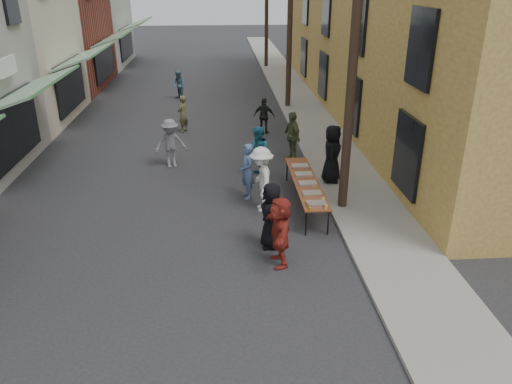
{
  "coord_description": "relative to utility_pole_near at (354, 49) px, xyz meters",
  "views": [
    {
      "loc": [
        0.85,
        -9.86,
        6.25
      ],
      "look_at": [
        1.68,
        1.4,
        1.3
      ],
      "focal_mm": 35.0,
      "sensor_mm": 36.0,
      "label": 1
    }
  ],
  "objects": [
    {
      "name": "passerby_right",
      "position": [
        -5.04,
        8.03,
        -3.71
      ],
      "size": [
        0.59,
        0.68,
        1.58
      ],
      "primitive_type": "imported",
      "rotation": [
        0.0,
        0.0,
        4.25
      ],
      "color": "brown",
      "rests_on": "ground"
    },
    {
      "name": "building_ochre",
      "position": [
        6.8,
        11.0,
        0.5
      ],
      "size": [
        10.0,
        28.0,
        10.0
      ],
      "primitive_type": "cube",
      "color": "olive",
      "rests_on": "ground"
    },
    {
      "name": "server",
      "position": [
        0.05,
        1.85,
        -3.47
      ],
      "size": [
        0.81,
        1.03,
        1.86
      ],
      "primitive_type": "imported",
      "rotation": [
        0.0,
        0.0,
        1.3
      ],
      "color": "black",
      "rests_on": "sidewalk"
    },
    {
      "name": "guest_front_a",
      "position": [
        -2.28,
        -2.03,
        -3.65
      ],
      "size": [
        0.6,
        0.87,
        1.69
      ],
      "primitive_type": "imported",
      "rotation": [
        0.0,
        0.0,
        -1.49
      ],
      "color": "black",
      "rests_on": "ground"
    },
    {
      "name": "utility_pole_mid",
      "position": [
        0.0,
        12.0,
        0.0
      ],
      "size": [
        0.26,
        0.26,
        9.0
      ],
      "primitive_type": "cylinder",
      "color": "#2D2116",
      "rests_on": "ground"
    },
    {
      "name": "condiment_jar_c",
      "position": [
        -1.25,
        -1.41,
        -3.71
      ],
      "size": [
        0.07,
        0.07,
        0.08
      ],
      "primitive_type": "cylinder",
      "color": "#A57F26",
      "rests_on": "serving_table"
    },
    {
      "name": "condiment_jar_b",
      "position": [
        -1.25,
        -1.51,
        -3.71
      ],
      "size": [
        0.07,
        0.07,
        0.08
      ],
      "primitive_type": "cylinder",
      "color": "#A57F26",
      "rests_on": "serving_table"
    },
    {
      "name": "catering_tray_buns",
      "position": [
        -1.03,
        0.04,
        -3.71
      ],
      "size": [
        0.5,
        0.33,
        0.08
      ],
      "primitive_type": "cube",
      "color": "tan",
      "rests_on": "serving_table"
    },
    {
      "name": "serving_table",
      "position": [
        -1.03,
        0.34,
        -3.79
      ],
      "size": [
        0.7,
        4.0,
        0.75
      ],
      "color": "brown",
      "rests_on": "ground"
    },
    {
      "name": "passerby_left",
      "position": [
        -5.2,
        3.83,
        -3.64
      ],
      "size": [
        1.23,
        0.91,
        1.71
      ],
      "primitive_type": "imported",
      "rotation": [
        0.0,
        0.0,
        0.27
      ],
      "color": "slate",
      "rests_on": "ground"
    },
    {
      "name": "catering_tray_foil_d",
      "position": [
        -1.03,
        0.74,
        -3.71
      ],
      "size": [
        0.5,
        0.33,
        0.08
      ],
      "primitive_type": "cube",
      "color": "#B2B2B7",
      "rests_on": "serving_table"
    },
    {
      "name": "catering_tray_sausage",
      "position": [
        -1.03,
        -1.31,
        -3.71
      ],
      "size": [
        0.5,
        0.33,
        0.08
      ],
      "primitive_type": "cube",
      "color": "maroon",
      "rests_on": "serving_table"
    },
    {
      "name": "passerby_far",
      "position": [
        -5.63,
        14.26,
        -3.74
      ],
      "size": [
        0.89,
        0.93,
        1.52
      ],
      "primitive_type": "imported",
      "rotation": [
        0.0,
        0.0,
        5.32
      ],
      "color": "#446984",
      "rests_on": "ground"
    },
    {
      "name": "guest_front_e",
      "position": [
        -0.9,
        4.17,
        -3.6
      ],
      "size": [
        0.76,
        1.15,
        1.81
      ],
      "primitive_type": "imported",
      "rotation": [
        0.0,
        0.0,
        -1.24
      ],
      "color": "#5C693D",
      "rests_on": "ground"
    },
    {
      "name": "condiment_jar_a",
      "position": [
        -1.25,
        -1.61,
        -3.71
      ],
      "size": [
        0.07,
        0.07,
        0.08
      ],
      "primitive_type": "cylinder",
      "color": "#A57F26",
      "rests_on": "serving_table"
    },
    {
      "name": "guest_front_d",
      "position": [
        -2.34,
        0.12,
        -3.56
      ],
      "size": [
        0.76,
        1.24,
        1.87
      ],
      "primitive_type": "imported",
      "rotation": [
        0.0,
        0.0,
        -1.52
      ],
      "color": "white",
      "rests_on": "ground"
    },
    {
      "name": "catering_tray_foil_b",
      "position": [
        -1.03,
        -0.66,
        -3.71
      ],
      "size": [
        0.5,
        0.33,
        0.08
      ],
      "primitive_type": "cube",
      "color": "#B2B2B7",
      "rests_on": "serving_table"
    },
    {
      "name": "sidewalk",
      "position": [
        0.7,
        12.0,
        -4.45
      ],
      "size": [
        2.2,
        60.0,
        0.1
      ],
      "primitive_type": "cube",
      "color": "gray",
      "rests_on": "ground"
    },
    {
      "name": "utility_pole_near",
      "position": [
        0.0,
        0.0,
        0.0
      ],
      "size": [
        0.26,
        0.26,
        9.0
      ],
      "primitive_type": "cylinder",
      "color": "#2D2116",
      "rests_on": "ground"
    },
    {
      "name": "catering_tray_buns_end",
      "position": [
        -1.03,
        1.44,
        -3.71
      ],
      "size": [
        0.5,
        0.33,
        0.08
      ],
      "primitive_type": "cube",
      "color": "tan",
      "rests_on": "serving_table"
    },
    {
      "name": "utility_pole_far",
      "position": [
        0.0,
        24.0,
        0.0
      ],
      "size": [
        0.26,
        0.26,
        9.0
      ],
      "primitive_type": "cylinder",
      "color": "#2D2116",
      "rests_on": "ground"
    },
    {
      "name": "guest_queue_back",
      "position": [
        -2.16,
        -2.85,
        -3.65
      ],
      "size": [
        0.58,
        1.59,
        1.69
      ],
      "primitive_type": "imported",
      "rotation": [
        0.0,
        0.0,
        -1.52
      ],
      "color": "#A02D23",
      "rests_on": "ground"
    },
    {
      "name": "cup_stack",
      "position": [
        -0.83,
        -1.56,
        -3.69
      ],
      "size": [
        0.08,
        0.08,
        0.12
      ],
      "primitive_type": "cylinder",
      "color": "tan",
      "rests_on": "serving_table"
    },
    {
      "name": "guest_front_b",
      "position": [
        -2.7,
        0.99,
        -3.65
      ],
      "size": [
        0.55,
        0.7,
        1.69
      ],
      "primitive_type": "imported",
      "rotation": [
        0.0,
        0.0,
        -1.31
      ],
      "color": "#5571A5",
      "rests_on": "ground"
    },
    {
      "name": "passerby_mid",
      "position": [
        -1.6,
        7.56,
        -3.74
      ],
      "size": [
        0.96,
        0.61,
        1.52
      ],
      "primitive_type": "imported",
      "rotation": [
        0.0,
        0.0,
        2.85
      ],
      "color": "black",
      "rests_on": "ground"
    },
    {
      "name": "ground",
      "position": [
        -4.3,
        -3.0,
        -4.5
      ],
      "size": [
        120.0,
        120.0,
        0.0
      ],
      "primitive_type": "plane",
      "color": "#28282B",
      "rests_on": "ground"
    },
    {
      "name": "guest_front_c",
      "position": [
        -2.24,
        2.66,
        -3.64
      ],
      "size": [
        0.77,
        0.92,
        1.71
      ],
      "primitive_type": "imported",
      "rotation": [
        0.0,
        0.0,
        -1.42
      ],
      "color": "teal",
      "rests_on": "ground"
    }
  ]
}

